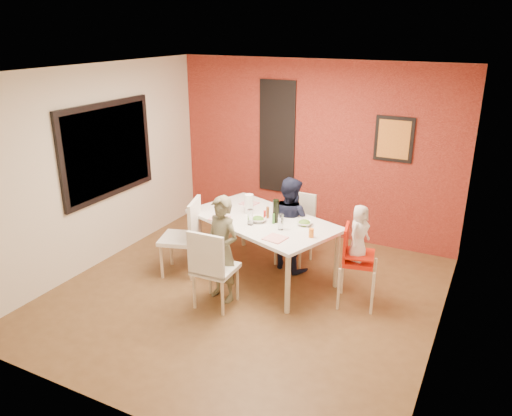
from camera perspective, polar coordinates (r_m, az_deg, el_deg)
The scene contains 35 objects.
ground at distance 6.31m, azimuth -1.25°, elevation -9.83°, with size 4.50×4.50×0.00m, color brown.
ceiling at distance 5.48m, azimuth -1.47°, elevation 15.40°, with size 4.50×4.50×0.02m, color silver.
wall_back at distance 7.73m, azimuth 6.61°, elevation 6.57°, with size 4.50×0.02×2.70m, color beige.
wall_front at distance 4.07m, azimuth -16.63°, elevation -7.18°, with size 4.50×0.02×2.70m, color beige.
wall_left at distance 7.06m, azimuth -17.72°, elevation 4.41°, with size 0.02×4.50×2.70m, color beige.
wall_right at distance 5.15m, azimuth 21.32°, elevation -1.84°, with size 0.02×4.50×2.70m, color beige.
brick_accent_wall at distance 7.71m, azimuth 6.55°, elevation 6.54°, with size 4.50×0.02×2.70m, color maroon.
picture_window_frame at distance 7.13m, azimuth -16.60°, elevation 6.34°, with size 0.05×1.70×1.30m, color black.
picture_window_pane at distance 7.12m, azimuth -16.52°, elevation 6.33°, with size 0.02×1.55×1.15m, color black.
glassblock_strip at distance 7.89m, azimuth 2.44°, elevation 8.08°, with size 0.55×0.03×1.70m, color silver.
glassblock_surround at distance 7.88m, azimuth 2.43°, elevation 8.08°, with size 0.60×0.03×1.76m, color black.
art_print_frame at distance 7.31m, azimuth 15.49°, elevation 7.59°, with size 0.54×0.03×0.64m, color black.
art_print_canvas at distance 7.29m, azimuth 15.47°, elevation 7.57°, with size 0.44×0.01×0.54m, color orange.
dining_table at distance 6.47m, azimuth 0.78°, elevation -1.82°, with size 2.18×1.66×0.80m.
chair_near at distance 5.80m, azimuth -5.10°, elevation -6.56°, with size 0.48×0.48×0.99m.
chair_far at distance 6.97m, azimuth 4.67°, elevation -1.87°, with size 0.47×0.47×0.98m.
chair_left at distance 6.63m, azimuth -8.00°, elevation -2.85°, with size 0.61×0.61×1.04m.
high_chair at distance 5.97m, azimuth 11.23°, elevation -5.65°, with size 0.49×0.49×0.99m.
child_near at distance 5.95m, azimuth -3.90°, elevation -4.72°, with size 0.48×0.31×1.31m, color brown.
child_far at distance 6.72m, azimuth 3.86°, elevation -1.79°, with size 0.63×0.49×1.29m, color black.
toddler at distance 5.84m, azimuth 11.70°, elevation -2.80°, with size 0.33×0.21×0.67m, color silver.
plate_near_left at distance 6.46m, azimuth -4.21°, elevation -1.16°, with size 0.22×0.22×0.01m, color white.
plate_far_mid at distance 6.64m, azimuth 3.27°, elevation -0.53°, with size 0.25×0.25×0.01m, color white.
plate_near_right at distance 5.85m, azimuth 2.21°, elevation -3.48°, with size 0.23×0.23×0.01m, color white.
plate_far_left at distance 6.97m, azimuth -0.80°, elevation 0.54°, with size 0.22×0.22×0.01m, color white.
salad_bowl_a at distance 6.34m, azimuth 0.21°, elevation -1.33°, with size 0.22×0.22×0.05m, color white.
salad_bowl_b at distance 6.26m, azimuth 5.56°, elevation -1.75°, with size 0.19×0.19×0.05m, color white.
wine_bottle at distance 6.28m, azimuth 2.29°, elevation -0.35°, with size 0.08×0.08×0.30m, color black.
wine_glass_a at distance 6.21m, azimuth -0.66°, elevation -1.05°, with size 0.07×0.07×0.20m, color white.
wine_glass_b at distance 6.08m, azimuth 2.84°, elevation -1.61°, with size 0.07×0.07×0.20m, color white.
paper_towel_roll at distance 6.58m, azimuth -0.81°, elevation 0.46°, with size 0.12×0.12×0.26m, color white.
condiment_red at distance 6.38m, azimuth 1.01°, elevation -0.84°, with size 0.03×0.03×0.13m, color red.
condiment_green at distance 6.26m, azimuth 2.01°, elevation -1.24°, with size 0.03×0.03×0.13m, color #367928.
condiment_brown at distance 6.44m, azimuth 1.35°, elevation -0.51°, with size 0.04×0.04×0.15m, color brown.
sippy_cup at distance 5.91m, azimuth 6.33°, elevation -2.85°, with size 0.06×0.06×0.11m, color orange.
Camera 1 is at (2.59, -4.80, 3.17)m, focal length 35.00 mm.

